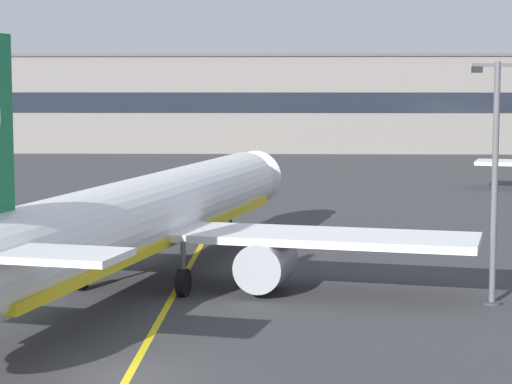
% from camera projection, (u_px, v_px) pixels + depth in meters
% --- Properties ---
extents(ground_plane, '(400.00, 400.00, 0.00)m').
position_uv_depth(ground_plane, '(133.00, 377.00, 34.45)').
color(ground_plane, '#353538').
extents(taxiway_centreline, '(1.26, 180.00, 0.01)m').
position_uv_depth(taxiway_centreline, '(204.00, 240.00, 64.26)').
color(taxiway_centreline, yellow).
rests_on(taxiway_centreline, ground).
extents(airliner_foreground, '(32.24, 41.02, 11.65)m').
position_uv_depth(airliner_foreground, '(145.00, 218.00, 49.55)').
color(airliner_foreground, white).
rests_on(airliner_foreground, ground).
extents(apron_lamp_post, '(2.24, 0.90, 10.86)m').
position_uv_depth(apron_lamp_post, '(495.00, 178.00, 45.16)').
color(apron_lamp_post, '#515156').
rests_on(apron_lamp_post, ground).
extents(safety_cone_by_nose_gear, '(0.44, 0.44, 0.55)m').
position_uv_depth(safety_cone_by_nose_gear, '(204.00, 230.00, 66.95)').
color(safety_cone_by_nose_gear, orange).
rests_on(safety_cone_by_nose_gear, ground).
extents(terminal_building, '(165.43, 12.40, 13.96)m').
position_uv_depth(terminal_building, '(204.00, 103.00, 147.34)').
color(terminal_building, slate).
rests_on(terminal_building, ground).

